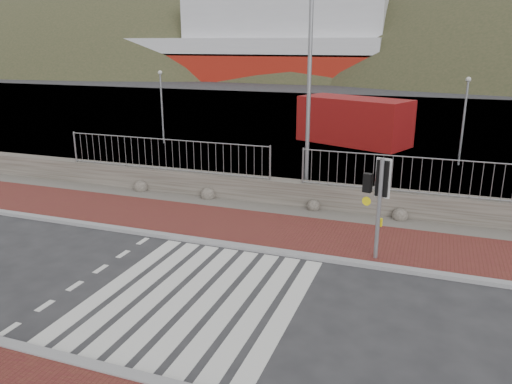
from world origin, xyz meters
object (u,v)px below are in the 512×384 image
at_px(ferry, 247,44).
at_px(traffic_signal_far, 379,187).
at_px(shipping_container, 354,121).
at_px(streetlight, 314,69).

distance_m(ferry, traffic_signal_far, 70.41).
bearing_deg(ferry, shipping_container, -62.65).
height_order(ferry, shipping_container, ferry).
xyz_separation_m(streetlight, shipping_container, (-0.28, 11.45, -3.43)).
height_order(traffic_signal_far, streetlight, streetlight).
xyz_separation_m(ferry, shipping_container, (25.01, -48.34, -4.06)).
height_order(ferry, traffic_signal_far, ferry).
bearing_deg(ferry, streetlight, -67.07).
bearing_deg(streetlight, shipping_container, 86.39).
distance_m(ferry, shipping_container, 54.58).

